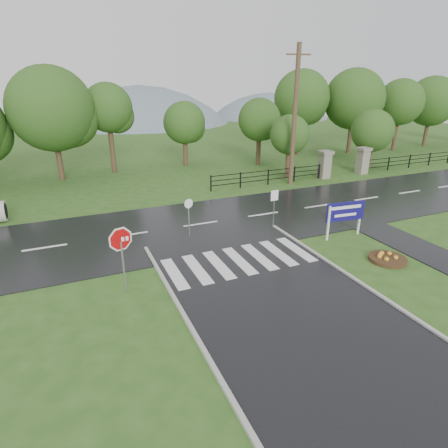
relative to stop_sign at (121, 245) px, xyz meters
name	(u,v)px	position (x,y,z in m)	size (l,w,h in m)	color
ground	(304,324)	(5.08, -4.50, -1.94)	(120.00, 120.00, 0.00)	#2D531B
main_road	(201,225)	(5.08, 5.50, -1.94)	(90.00, 8.00, 0.04)	black
walkway	(398,240)	(13.58, -0.50, -1.94)	(2.20, 11.00, 0.04)	black
crosswalk	(239,260)	(5.08, 0.50, -1.88)	(6.50, 2.80, 0.02)	silver
pillar_west	(325,164)	(18.08, 11.50, -0.76)	(1.00, 1.00, 2.24)	gray
pillar_east	(363,160)	(22.08, 11.50, -0.76)	(1.00, 1.00, 2.24)	gray
fence_west	(268,175)	(12.83, 11.50, -1.21)	(9.58, 0.08, 1.20)	black
hills	(124,203)	(8.57, 60.50, -17.47)	(102.00, 48.00, 48.00)	slate
treeline	(157,171)	(6.08, 19.50, -1.94)	(83.20, 5.20, 10.00)	#244916
stop_sign	(121,245)	(0.00, 0.00, 0.00)	(1.19, 0.38, 2.79)	#939399
estate_billboard	(345,213)	(11.19, 0.91, -0.63)	(2.16, 0.27, 1.90)	silver
flower_bed	(388,258)	(11.23, -2.07, -1.81)	(1.64, 1.64, 0.33)	#332111
reg_sign_small	(274,201)	(8.60, 3.54, -0.43)	(0.47, 0.07, 2.12)	#939399
reg_sign_round	(189,213)	(3.93, 4.02, -0.61)	(0.47, 0.13, 2.08)	#939399
utility_pole_east	(295,116)	(14.54, 11.00, 3.15)	(1.77, 0.47, 10.02)	#473523
entrance_tree_left	(290,135)	(15.53, 13.00, 1.50)	(3.17, 3.17, 5.06)	#3D2B1C
entrance_tree_right	(373,131)	(24.22, 13.00, 1.40)	(3.74, 3.74, 5.22)	#3D2B1C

